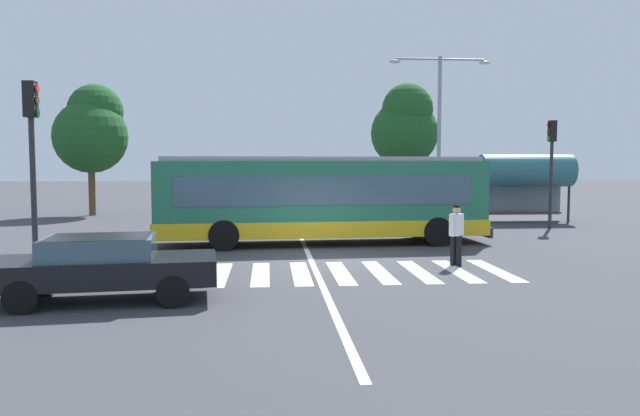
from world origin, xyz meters
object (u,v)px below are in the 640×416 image
(pedestrian_crossing_street, at_px, (456,231))
(parked_car_white, at_px, (394,200))
(parked_car_champagne, at_px, (297,201))
(foreground_sedan, at_px, (103,264))
(twin_arm_street_lamp, at_px, (439,117))
(parked_car_black, at_px, (442,200))
(city_transit_bus, at_px, (322,199))
(background_tree_right, at_px, (405,126))
(parked_car_charcoal, at_px, (344,200))
(bus_stop_shelter, at_px, (526,172))
(background_tree_left, at_px, (92,129))
(traffic_light_near_corner, at_px, (32,146))
(traffic_light_far_corner, at_px, (551,156))
(parked_car_red, at_px, (198,202))
(parked_car_teal, at_px, (247,201))

(pedestrian_crossing_street, xyz_separation_m, parked_car_white, (1.85, 17.20, -0.20))
(pedestrian_crossing_street, relative_size, parked_car_champagne, 0.38)
(foreground_sedan, height_order, twin_arm_street_lamp, twin_arm_street_lamp)
(parked_car_champagne, xyz_separation_m, parked_car_black, (8.20, -0.00, 0.00))
(city_transit_bus, height_order, background_tree_right, background_tree_right)
(pedestrian_crossing_street, bearing_deg, parked_car_champagne, 101.66)
(parked_car_charcoal, bearing_deg, bus_stop_shelter, -33.89)
(parked_car_white, height_order, background_tree_left, background_tree_left)
(background_tree_left, xyz_separation_m, background_tree_right, (17.79, 2.51, 0.41))
(city_transit_bus, relative_size, background_tree_right, 1.53)
(parked_car_charcoal, bearing_deg, parked_car_champagne, -177.93)
(city_transit_bus, xyz_separation_m, bus_stop_shelter, (10.45, 7.01, 0.83))
(foreground_sedan, bearing_deg, twin_arm_street_lamp, 55.77)
(city_transit_bus, bearing_deg, parked_car_white, 67.30)
(city_transit_bus, bearing_deg, traffic_light_near_corner, -145.97)
(parked_car_charcoal, bearing_deg, traffic_light_far_corner, -46.49)
(foreground_sedan, height_order, parked_car_red, same)
(city_transit_bus, bearing_deg, parked_car_teal, 103.94)
(city_transit_bus, relative_size, parked_car_white, 2.55)
(parked_car_teal, relative_size, traffic_light_far_corner, 0.97)
(traffic_light_near_corner, bearing_deg, foreground_sedan, -51.89)
(parked_car_champagne, xyz_separation_m, twin_arm_street_lamp, (7.09, -3.10, 4.40))
(parked_car_champagne, distance_m, parked_car_charcoal, 2.63)
(parked_car_teal, bearing_deg, city_transit_bus, -76.06)
(parked_car_champagne, bearing_deg, pedestrian_crossing_street, -78.34)
(parked_car_teal, xyz_separation_m, background_tree_right, (9.50, 2.92, 4.30))
(pedestrian_crossing_street, distance_m, background_tree_left, 23.25)
(parked_car_white, height_order, traffic_light_near_corner, traffic_light_near_corner)
(parked_car_red, xyz_separation_m, background_tree_left, (-5.68, 0.88, 3.89))
(parked_car_white, bearing_deg, background_tree_right, 66.63)
(parked_car_champagne, bearing_deg, parked_car_white, -0.71)
(parked_car_red, bearing_deg, background_tree_left, 171.22)
(twin_arm_street_lamp, bearing_deg, pedestrian_crossing_street, -103.98)
(parked_car_black, height_order, traffic_light_near_corner, traffic_light_near_corner)
(parked_car_black, height_order, background_tree_left, background_tree_left)
(foreground_sedan, distance_m, parked_car_charcoal, 22.28)
(bus_stop_shelter, distance_m, background_tree_left, 22.66)
(parked_car_white, xyz_separation_m, twin_arm_street_lamp, (1.67, -3.03, 4.40))
(parked_car_white, distance_m, background_tree_right, 5.40)
(city_transit_bus, relative_size, twin_arm_street_lamp, 1.42)
(bus_stop_shelter, bearing_deg, parked_car_black, 115.29)
(city_transit_bus, height_order, traffic_light_near_corner, traffic_light_near_corner)
(parked_car_charcoal, xyz_separation_m, bus_stop_shelter, (8.10, -5.44, 1.65))
(parked_car_champagne, distance_m, background_tree_left, 11.75)
(traffic_light_far_corner, bearing_deg, parked_car_red, 153.95)
(city_transit_bus, xyz_separation_m, pedestrian_crossing_street, (3.29, -4.91, -0.62))
(city_transit_bus, xyz_separation_m, traffic_light_near_corner, (-7.79, -5.26, 1.68))
(parked_car_red, xyz_separation_m, traffic_light_far_corner, (15.96, -7.80, 2.37))
(bus_stop_shelter, bearing_deg, parked_car_red, 163.16)
(parked_car_red, height_order, parked_car_champagne, same)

